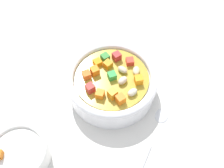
{
  "coord_description": "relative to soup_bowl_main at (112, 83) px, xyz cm",
  "views": [
    {
      "loc": [
        24.87,
        -7.33,
        41.64
      ],
      "look_at": [
        0.0,
        0.0,
        2.29
      ],
      "focal_mm": 43.49,
      "sensor_mm": 36.0,
      "label": 1
    }
  ],
  "objects": [
    {
      "name": "soup_bowl_main",
      "position": [
        0.0,
        0.0,
        0.0
      ],
      "size": [
        15.54,
        15.54,
        5.71
      ],
      "color": "white",
      "rests_on": "ground_plane"
    },
    {
      "name": "spoon",
      "position": [
        12.02,
        2.56,
        -2.28
      ],
      "size": [
        15.32,
        13.63,
        0.75
      ],
      "rotation": [
        0.0,
        0.0,
        2.42
      ],
      "color": "silver",
      "rests_on": "ground_plane"
    },
    {
      "name": "ground_plane",
      "position": [
        -0.01,
        -0.0,
        -3.66
      ],
      "size": [
        140.0,
        140.0,
        2.0
      ],
      "primitive_type": "cube",
      "color": "silver"
    },
    {
      "name": "side_bowl_small",
      "position": [
        8.08,
        -16.79,
        -0.64
      ],
      "size": [
        8.77,
        8.77,
        4.52
      ],
      "color": "white",
      "rests_on": "ground_plane"
    }
  ]
}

